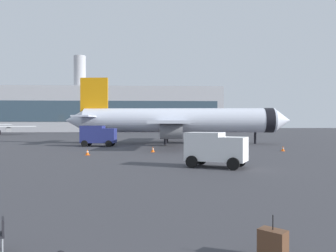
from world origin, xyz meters
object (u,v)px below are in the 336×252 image
safety_cone_far (283,149)px  safety_cone_outer (104,140)px  airplane_at_gate (177,121)px  safety_cone_near (87,152)px  safety_cone_mid (153,149)px  service_truck (98,135)px  rolling_suitcase (273,244)px  cargo_van (215,148)px

safety_cone_far → safety_cone_outer: (-23.37, 19.20, 0.06)m
airplane_at_gate → safety_cone_near: (-10.65, -18.20, -3.36)m
airplane_at_gate → safety_cone_outer: airplane_at_gate is taller
safety_cone_near → safety_cone_outer: safety_cone_outer is taller
airplane_at_gate → safety_cone_far: 18.65m
safety_cone_mid → service_truck: bearing=128.2°
airplane_at_gate → safety_cone_mid: airplane_at_gate is taller
safety_cone_outer → rolling_suitcase: size_ratio=0.66×
service_truck → rolling_suitcase: 40.90m
safety_cone_near → rolling_suitcase: size_ratio=0.54×
service_truck → safety_cone_mid: size_ratio=8.13×
airplane_at_gate → safety_cone_far: (11.25, -14.49, -3.36)m
safety_cone_far → safety_cone_near: bearing=-170.4°
airplane_at_gate → service_truck: size_ratio=7.17×
safety_cone_near → airplane_at_gate: bearing=59.7°
cargo_van → safety_cone_far: cargo_van is taller
safety_cone_near → safety_cone_outer: bearing=93.7°
safety_cone_near → rolling_suitcase: bearing=-70.5°
safety_cone_mid → rolling_suitcase: 29.96m
cargo_van → safety_cone_far: 17.27m
safety_cone_outer → rolling_suitcase: rolling_suitcase is taller
cargo_van → safety_cone_far: (10.61, 13.58, -1.15)m
safety_cone_mid → rolling_suitcase: rolling_suitcase is taller
cargo_van → safety_cone_mid: size_ratio=7.87×
airplane_at_gate → safety_cone_outer: size_ratio=49.39×
cargo_van → rolling_suitcase: 16.89m
cargo_van → safety_cone_outer: 35.19m
cargo_van → safety_cone_far: bearing=52.0°
service_truck → cargo_van: 25.86m
cargo_van → safety_cone_mid: 13.91m
safety_cone_far → safety_cone_outer: bearing=140.6°
cargo_van → rolling_suitcase: size_ratio=4.39×
safety_cone_far → airplane_at_gate: bearing=127.8°
airplane_at_gate → safety_cone_far: size_ratio=59.52×
airplane_at_gate → safety_cone_mid: 15.86m
rolling_suitcase → cargo_van: bearing=83.7°
cargo_van → safety_cone_near: (-11.28, 9.88, -1.16)m
airplane_at_gate → service_truck: 12.90m
service_truck → safety_cone_outer: service_truck is taller
airplane_at_gate → safety_cone_near: 21.35m
service_truck → rolling_suitcase: size_ratio=4.53×
service_truck → rolling_suitcase: bearing=-75.3°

